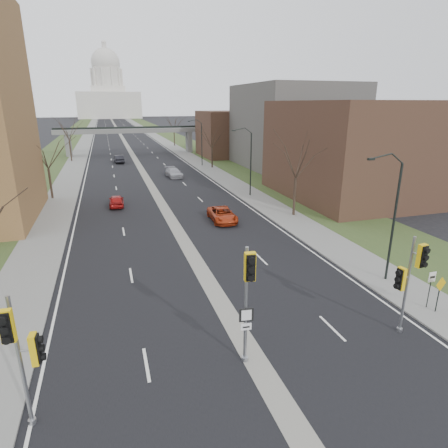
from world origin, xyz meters
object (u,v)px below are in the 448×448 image
signal_pole_right (410,273)px  car_left_near (116,201)px  car_right_near (222,214)px  car_right_mid (174,173)px  warning_sign (439,289)px  car_left_far (119,159)px  signal_pole_median (248,287)px  speed_limit_sign (431,283)px  signal_pole_left (21,346)px

signal_pole_right → car_left_near: (-13.41, 31.28, -2.86)m
car_right_near → car_right_mid: bearing=93.6°
warning_sign → car_left_far: warning_sign is taller
signal_pole_median → car_left_near: size_ratio=1.42×
signal_pole_right → car_right_mid: signal_pole_right is taller
signal_pole_median → car_right_mid: 47.87m
warning_sign → signal_pole_right: bearing=-172.7°
signal_pole_right → speed_limit_sign: 4.19m
speed_limit_sign → car_right_mid: (-7.04, 45.95, -0.96)m
signal_pole_left → car_right_mid: (13.82, 48.41, -2.85)m
car_right_near → speed_limit_sign: bearing=-69.9°
car_left_near → car_right_near: 13.87m
speed_limit_sign → car_right_mid: speed_limit_sign is taller
speed_limit_sign → car_left_near: speed_limit_sign is taller
signal_pole_left → car_left_near: signal_pole_left is taller
speed_limit_sign → warning_sign: speed_limit_sign is taller
car_right_mid → signal_pole_median: bearing=-101.3°
signal_pole_left → car_right_near: signal_pole_left is taller
signal_pole_median → warning_sign: signal_pole_median is taller
signal_pole_right → car_left_far: signal_pole_right is taller
car_left_far → warning_sign: bearing=97.4°
signal_pole_right → car_right_mid: (-3.67, 47.60, -2.81)m
signal_pole_median → car_left_near: signal_pole_median is taller
car_right_near → warning_sign: bearing=-70.1°
signal_pole_right → speed_limit_sign: bearing=18.5°
signal_pole_median → speed_limit_sign: size_ratio=2.53×
warning_sign → signal_pole_median: bearing=174.4°
speed_limit_sign → warning_sign: (0.11, -0.55, -0.15)m
car_left_near → signal_pole_left: bearing=84.8°
signal_pole_left → car_left_far: 67.56m
car_left_near → car_right_near: size_ratio=0.80×
signal_pole_left → signal_pole_right: (17.49, 0.81, -0.04)m
car_left_near → car_right_mid: bearing=-118.8°
car_left_far → car_right_mid: (8.03, -18.85, -0.04)m
signal_pole_median → car_left_far: 66.49m
car_left_near → car_right_mid: size_ratio=0.80×
warning_sign → car_right_mid: bearing=88.5°
signal_pole_left → speed_limit_sign: 21.09m
car_left_far → car_right_mid: bearing=107.4°
signal_pole_median → car_right_near: signal_pole_median is taller
signal_pole_left → warning_sign: 21.16m
speed_limit_sign → warning_sign: bearing=-78.1°
signal_pole_left → signal_pole_median: size_ratio=0.94×
signal_pole_median → car_left_far: bearing=99.4°
signal_pole_right → car_right_mid: 47.82m
signal_pole_right → car_left_near: 34.15m
signal_pole_left → car_right_near: size_ratio=1.07×
signal_pole_median → signal_pole_right: 8.68m
signal_pole_left → signal_pole_median: bearing=10.1°
speed_limit_sign → car_left_far: (-15.07, 64.80, -0.92)m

